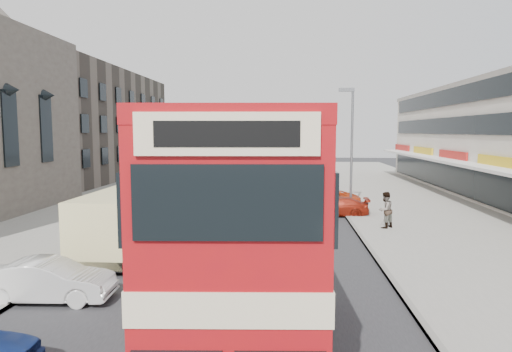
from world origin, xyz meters
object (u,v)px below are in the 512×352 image
at_px(bus_main, 243,241).
at_px(coach, 136,213).
at_px(bus_second, 280,162).
at_px(car_right_c, 318,180).
at_px(car_left_front, 49,281).
at_px(pedestrian_near, 385,210).
at_px(car_right_b, 324,200).
at_px(street_lamp, 351,140).
at_px(car_right_a, 336,207).
at_px(cyclist, 312,192).

height_order(bus_main, coach, bus_main).
distance_m(bus_second, car_right_c, 5.30).
relative_size(car_left_front, pedestrian_near, 2.03).
bearing_deg(car_right_c, car_right_b, 0.64).
relative_size(bus_main, bus_second, 1.11).
bearing_deg(pedestrian_near, street_lamp, -118.33).
height_order(street_lamp, bus_second, street_lamp).
distance_m(bus_second, car_left_front, 28.00).
bearing_deg(car_right_a, car_right_b, -162.73).
height_order(car_right_c, cyclist, cyclist).
xyz_separation_m(coach, car_right_a, (10.20, 7.88, -0.91)).
xyz_separation_m(pedestrian_near, cyclist, (-3.35, 9.80, -0.43)).
bearing_deg(car_left_front, car_right_c, -21.63).
height_order(bus_main, cyclist, bus_main).
bearing_deg(bus_main, bus_second, -93.99).
relative_size(bus_main, car_left_front, 2.50).
bearing_deg(car_right_c, pedestrian_near, 9.48).
xyz_separation_m(bus_main, car_right_b, (3.55, 20.75, -2.22)).
height_order(car_right_b, cyclist, cyclist).
bearing_deg(street_lamp, car_right_c, 94.48).
bearing_deg(car_right_b, car_right_c, 178.66).
xyz_separation_m(bus_main, car_right_a, (4.15, 18.44, -2.31)).
xyz_separation_m(bus_second, coach, (-6.48, -19.94, -1.09)).
relative_size(bus_second, car_right_b, 1.86).
xyz_separation_m(bus_main, bus_second, (0.43, 30.50, -0.31)).
height_order(street_lamp, car_right_c, street_lamp).
xyz_separation_m(street_lamp, car_left_front, (-11.64, -16.32, -4.12)).
xyz_separation_m(car_right_a, car_right_b, (-0.60, 2.31, 0.09)).
bearing_deg(car_right_b, street_lamp, 59.01).
bearing_deg(car_right_b, coach, -42.41).
bearing_deg(coach, car_right_b, 47.13).
bearing_deg(pedestrian_near, bus_second, -110.38).
bearing_deg(car_left_front, cyclist, -26.97).
bearing_deg(car_right_c, street_lamp, 7.35).
xyz_separation_m(coach, car_left_front, (-0.43, -7.13, -0.84)).
distance_m(bus_second, car_right_a, 12.78).
relative_size(bus_main, car_right_a, 2.46).
xyz_separation_m(car_left_front, car_right_c, (10.54, 30.38, -0.06)).
xyz_separation_m(street_lamp, car_right_c, (-1.10, 14.06, -4.18)).
distance_m(car_right_b, pedestrian_near, 6.96).
bearing_deg(bus_second, cyclist, 115.89).
distance_m(coach, cyclist, 16.34).
bearing_deg(pedestrian_near, car_right_b, -107.02).
bearing_deg(car_right_b, pedestrian_near, 24.30).
relative_size(coach, car_right_c, 2.71).
bearing_deg(cyclist, car_right_b, -83.47).
xyz_separation_m(car_right_b, car_right_c, (0.51, 13.06, -0.07)).
relative_size(bus_second, car_left_front, 2.26).
height_order(car_right_b, pedestrian_near, pedestrian_near).
height_order(street_lamp, coach, street_lamp).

